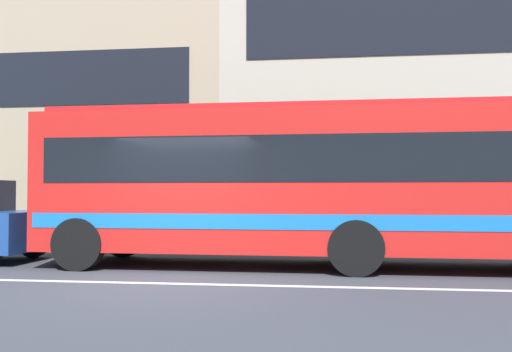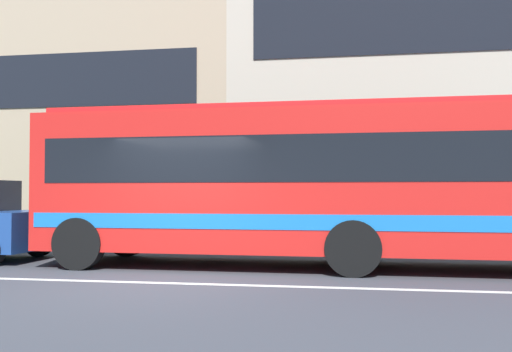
{
  "view_description": "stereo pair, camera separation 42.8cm",
  "coord_description": "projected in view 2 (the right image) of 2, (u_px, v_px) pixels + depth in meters",
  "views": [
    {
      "loc": [
        2.72,
        -8.97,
        1.48
      ],
      "look_at": [
        1.21,
        2.68,
        1.83
      ],
      "focal_mm": 39.7,
      "sensor_mm": 36.0,
      "label": 1
    },
    {
      "loc": [
        3.14,
        -8.91,
        1.48
      ],
      "look_at": [
        1.21,
        2.68,
        1.83
      ],
      "focal_mm": 39.7,
      "sensor_mm": 36.0,
      "label": 2
    }
  ],
  "objects": [
    {
      "name": "hedge_row_far",
      "position": [
        149.0,
        232.0,
        15.69
      ],
      "size": [
        20.67,
        1.1,
        0.76
      ],
      "primitive_type": "cube",
      "color": "#21572A",
      "rests_on": "ground_plane"
    },
    {
      "name": "transit_bus",
      "position": [
        319.0,
        179.0,
        11.25
      ],
      "size": [
        11.1,
        2.75,
        3.16
      ],
      "color": "red",
      "rests_on": "ground_plane"
    },
    {
      "name": "ground_plane",
      "position": [
        157.0,
        283.0,
        9.25
      ],
      "size": [
        160.0,
        160.0,
        0.0
      ],
      "primitive_type": "plane",
      "color": "#3E4148"
    },
    {
      "name": "lane_centre_line",
      "position": [
        157.0,
        283.0,
        9.25
      ],
      "size": [
        60.0,
        0.16,
        0.01
      ],
      "primitive_type": "cube",
      "color": "silver",
      "rests_on": "ground_plane"
    }
  ]
}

